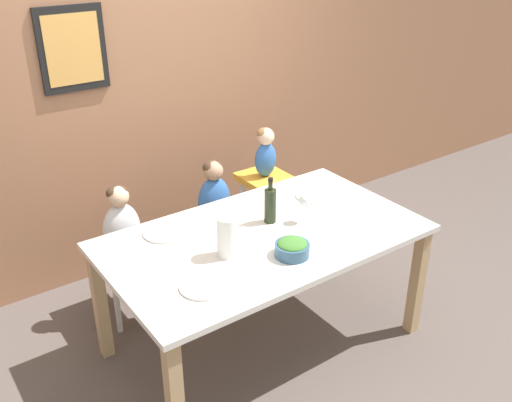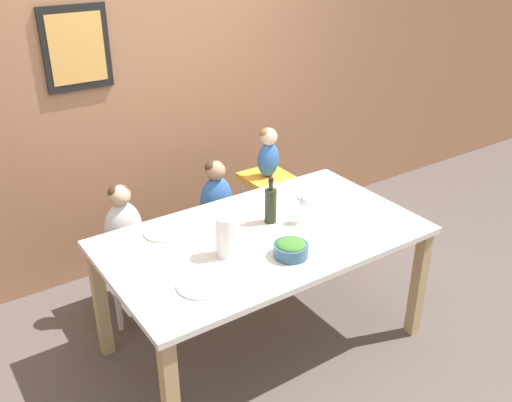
# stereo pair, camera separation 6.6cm
# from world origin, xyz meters

# --- Properties ---
(ground_plane) EXTENTS (14.00, 14.00, 0.00)m
(ground_plane) POSITION_xyz_m (0.00, 0.00, 0.00)
(ground_plane) COLOR #564C47
(wall_back) EXTENTS (10.00, 0.09, 2.70)m
(wall_back) POSITION_xyz_m (-0.00, 1.35, 1.35)
(wall_back) COLOR #9E6B4C
(wall_back) RESTS_ON ground_plane
(dining_table) EXTENTS (1.81, 1.04, 0.78)m
(dining_table) POSITION_xyz_m (0.00, 0.00, 0.69)
(dining_table) COLOR silver
(dining_table) RESTS_ON ground_plane
(chair_far_left) EXTENTS (0.38, 0.43, 0.45)m
(chair_far_left) POSITION_xyz_m (-0.55, 0.76, 0.38)
(chair_far_left) COLOR silver
(chair_far_left) RESTS_ON ground_plane
(chair_far_center) EXTENTS (0.38, 0.43, 0.45)m
(chair_far_center) POSITION_xyz_m (0.13, 0.76, 0.38)
(chair_far_center) COLOR silver
(chair_far_center) RESTS_ON ground_plane
(chair_right_highchair) EXTENTS (0.33, 0.37, 0.72)m
(chair_right_highchair) POSITION_xyz_m (0.57, 0.76, 0.56)
(chair_right_highchair) COLOR silver
(chair_right_highchair) RESTS_ON ground_plane
(person_child_left) EXTENTS (0.24, 0.16, 0.49)m
(person_child_left) POSITION_xyz_m (-0.55, 0.76, 0.69)
(person_child_left) COLOR silver
(person_child_left) RESTS_ON chair_far_left
(person_child_center) EXTENTS (0.24, 0.16, 0.49)m
(person_child_center) POSITION_xyz_m (0.13, 0.76, 0.69)
(person_child_center) COLOR #3366B2
(person_child_center) RESTS_ON chair_far_center
(person_baby_right) EXTENTS (0.17, 0.13, 0.36)m
(person_baby_right) POSITION_xyz_m (0.57, 0.76, 0.92)
(person_baby_right) COLOR #3366B2
(person_baby_right) RESTS_ON chair_right_highchair
(wine_bottle) EXTENTS (0.07, 0.07, 0.28)m
(wine_bottle) POSITION_xyz_m (0.12, 0.10, 0.89)
(wine_bottle) COLOR #232D19
(wine_bottle) RESTS_ON dining_table
(paper_towel_roll) EXTENTS (0.11, 0.11, 0.23)m
(paper_towel_roll) POSITION_xyz_m (-0.29, -0.07, 0.89)
(paper_towel_roll) COLOR white
(paper_towel_roll) RESTS_ON dining_table
(wine_glass_near) EXTENTS (0.07, 0.07, 0.18)m
(wine_glass_near) POSITION_xyz_m (0.28, -0.02, 0.91)
(wine_glass_near) COLOR white
(wine_glass_near) RESTS_ON dining_table
(salad_bowl_large) EXTENTS (0.19, 0.19, 0.09)m
(salad_bowl_large) POSITION_xyz_m (-0.01, -0.27, 0.83)
(salad_bowl_large) COLOR #335675
(salad_bowl_large) RESTS_ON dining_table
(dinner_plate_front_left) EXTENTS (0.24, 0.24, 0.01)m
(dinner_plate_front_left) POSITION_xyz_m (-0.55, -0.25, 0.78)
(dinner_plate_front_left) COLOR silver
(dinner_plate_front_left) RESTS_ON dining_table
(dinner_plate_back_left) EXTENTS (0.24, 0.24, 0.01)m
(dinner_plate_back_left) POSITION_xyz_m (-0.46, 0.33, 0.78)
(dinner_plate_back_left) COLOR silver
(dinner_plate_back_left) RESTS_ON dining_table
(dinner_plate_back_right) EXTENTS (0.24, 0.24, 0.01)m
(dinner_plate_back_right) POSITION_xyz_m (0.55, 0.20, 0.78)
(dinner_plate_back_right) COLOR silver
(dinner_plate_back_right) RESTS_ON dining_table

